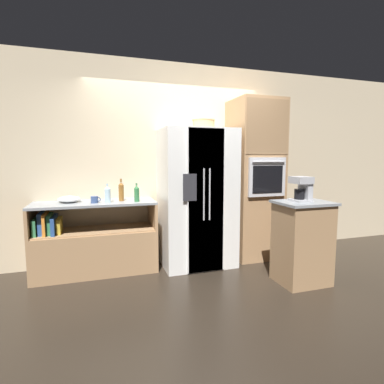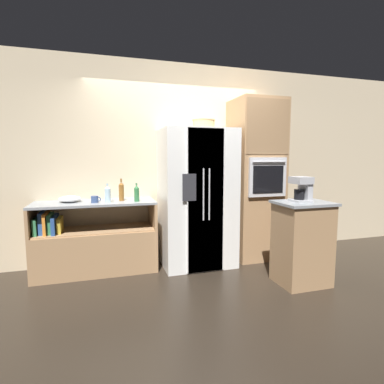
{
  "view_description": "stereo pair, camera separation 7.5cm",
  "coord_description": "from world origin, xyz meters",
  "px_view_note": "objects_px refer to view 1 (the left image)",
  "views": [
    {
      "loc": [
        -1.1,
        -3.8,
        1.46
      ],
      "look_at": [
        0.09,
        -0.05,
        1.01
      ],
      "focal_mm": 28.0,
      "sensor_mm": 36.0,
      "label": 1
    },
    {
      "loc": [
        -1.03,
        -3.83,
        1.46
      ],
      "look_at": [
        0.09,
        -0.05,
        1.01
      ],
      "focal_mm": 28.0,
      "sensor_mm": 36.0,
      "label": 2
    }
  ],
  "objects_px": {
    "wicker_basket": "(204,124)",
    "bottle_tall": "(137,193)",
    "refrigerator": "(197,198)",
    "mug": "(95,200)",
    "fruit_bowl": "(185,127)",
    "bottle_wide": "(108,194)",
    "bottle_short": "(121,191)",
    "coffee_maker": "(302,188)",
    "wall_oven": "(255,180)",
    "mixing_bowl": "(69,199)"
  },
  "relations": [
    {
      "from": "wall_oven",
      "to": "mug",
      "type": "distance_m",
      "value": 2.25
    },
    {
      "from": "fruit_bowl",
      "to": "coffee_maker",
      "type": "distance_m",
      "value": 1.7
    },
    {
      "from": "bottle_tall",
      "to": "mixing_bowl",
      "type": "distance_m",
      "value": 0.84
    },
    {
      "from": "bottle_short",
      "to": "mug",
      "type": "distance_m",
      "value": 0.35
    },
    {
      "from": "wall_oven",
      "to": "wicker_basket",
      "type": "bearing_deg",
      "value": -171.95
    },
    {
      "from": "fruit_bowl",
      "to": "coffee_maker",
      "type": "xyz_separation_m",
      "value": [
        1.09,
        -1.06,
        -0.76
      ]
    },
    {
      "from": "fruit_bowl",
      "to": "bottle_tall",
      "type": "bearing_deg",
      "value": -168.5
    },
    {
      "from": "wall_oven",
      "to": "mixing_bowl",
      "type": "xyz_separation_m",
      "value": [
        -2.55,
        0.1,
        -0.2
      ]
    },
    {
      "from": "fruit_bowl",
      "to": "bottle_short",
      "type": "relative_size",
      "value": 1.01
    },
    {
      "from": "fruit_bowl",
      "to": "bottle_wide",
      "type": "distance_m",
      "value": 1.35
    },
    {
      "from": "wicker_basket",
      "to": "bottle_tall",
      "type": "relative_size",
      "value": 1.3
    },
    {
      "from": "fruit_bowl",
      "to": "mixing_bowl",
      "type": "height_order",
      "value": "fruit_bowl"
    },
    {
      "from": "fruit_bowl",
      "to": "wicker_basket",
      "type": "bearing_deg",
      "value": -39.04
    },
    {
      "from": "bottle_tall",
      "to": "fruit_bowl",
      "type": "bearing_deg",
      "value": 11.5
    },
    {
      "from": "bottle_wide",
      "to": "bottle_tall",
      "type": "bearing_deg",
      "value": -4.0
    },
    {
      "from": "bottle_tall",
      "to": "mug",
      "type": "xyz_separation_m",
      "value": [
        -0.51,
        0.05,
        -0.06
      ]
    },
    {
      "from": "bottle_short",
      "to": "bottle_tall",
      "type": "bearing_deg",
      "value": -33.72
    },
    {
      "from": "wicker_basket",
      "to": "fruit_bowl",
      "type": "bearing_deg",
      "value": 140.96
    },
    {
      "from": "coffee_maker",
      "to": "wicker_basket",
      "type": "bearing_deg",
      "value": 134.73
    },
    {
      "from": "mixing_bowl",
      "to": "bottle_tall",
      "type": "bearing_deg",
      "value": -13.47
    },
    {
      "from": "wicker_basket",
      "to": "mug",
      "type": "bearing_deg",
      "value": 176.84
    },
    {
      "from": "wicker_basket",
      "to": "coffee_maker",
      "type": "distance_m",
      "value": 1.49
    },
    {
      "from": "mixing_bowl",
      "to": "coffee_maker",
      "type": "bearing_deg",
      "value": -23.37
    },
    {
      "from": "bottle_wide",
      "to": "mixing_bowl",
      "type": "height_order",
      "value": "bottle_wide"
    },
    {
      "from": "fruit_bowl",
      "to": "refrigerator",
      "type": "bearing_deg",
      "value": -37.81
    },
    {
      "from": "refrigerator",
      "to": "bottle_wide",
      "type": "height_order",
      "value": "refrigerator"
    },
    {
      "from": "bottle_wide",
      "to": "mixing_bowl",
      "type": "distance_m",
      "value": 0.5
    },
    {
      "from": "bottle_wide",
      "to": "mug",
      "type": "bearing_deg",
      "value": 171.25
    },
    {
      "from": "bottle_short",
      "to": "mixing_bowl",
      "type": "xyz_separation_m",
      "value": [
        -0.63,
        0.07,
        -0.08
      ]
    },
    {
      "from": "bottle_tall",
      "to": "mixing_bowl",
      "type": "height_order",
      "value": "bottle_tall"
    },
    {
      "from": "bottle_short",
      "to": "bottle_wide",
      "type": "distance_m",
      "value": 0.2
    },
    {
      "from": "fruit_bowl",
      "to": "bottle_short",
      "type": "height_order",
      "value": "fruit_bowl"
    },
    {
      "from": "refrigerator",
      "to": "wall_oven",
      "type": "relative_size",
      "value": 0.81
    },
    {
      "from": "refrigerator",
      "to": "mug",
      "type": "relative_size",
      "value": 15.31
    },
    {
      "from": "bottle_tall",
      "to": "bottle_short",
      "type": "height_order",
      "value": "bottle_short"
    },
    {
      "from": "bottle_short",
      "to": "mug",
      "type": "xyz_separation_m",
      "value": [
        -0.33,
        -0.07,
        -0.08
      ]
    },
    {
      "from": "bottle_short",
      "to": "mug",
      "type": "relative_size",
      "value": 2.39
    },
    {
      "from": "wall_oven",
      "to": "bottle_tall",
      "type": "bearing_deg",
      "value": -177.0
    },
    {
      "from": "mixing_bowl",
      "to": "bottle_wide",
      "type": "bearing_deg",
      "value": -20.32
    },
    {
      "from": "wall_oven",
      "to": "mixing_bowl",
      "type": "relative_size",
      "value": 8.41
    },
    {
      "from": "fruit_bowl",
      "to": "mixing_bowl",
      "type": "distance_m",
      "value": 1.76
    },
    {
      "from": "wall_oven",
      "to": "bottle_wide",
      "type": "height_order",
      "value": "wall_oven"
    },
    {
      "from": "wall_oven",
      "to": "bottle_wide",
      "type": "xyz_separation_m",
      "value": [
        -2.09,
        -0.07,
        -0.13
      ]
    },
    {
      "from": "wall_oven",
      "to": "fruit_bowl",
      "type": "distance_m",
      "value": 1.28
    },
    {
      "from": "refrigerator",
      "to": "mug",
      "type": "xyz_separation_m",
      "value": [
        -1.33,
        0.01,
        0.03
      ]
    },
    {
      "from": "fruit_bowl",
      "to": "mug",
      "type": "xyz_separation_m",
      "value": [
        -1.19,
        -0.09,
        -0.92
      ]
    },
    {
      "from": "bottle_short",
      "to": "bottle_wide",
      "type": "bearing_deg",
      "value": -150.74
    },
    {
      "from": "coffee_maker",
      "to": "bottle_wide",
      "type": "bearing_deg",
      "value": 155.98
    },
    {
      "from": "fruit_bowl",
      "to": "bottle_tall",
      "type": "xyz_separation_m",
      "value": [
        -0.68,
        -0.14,
        -0.86
      ]
    },
    {
      "from": "mug",
      "to": "coffee_maker",
      "type": "height_order",
      "value": "coffee_maker"
    }
  ]
}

